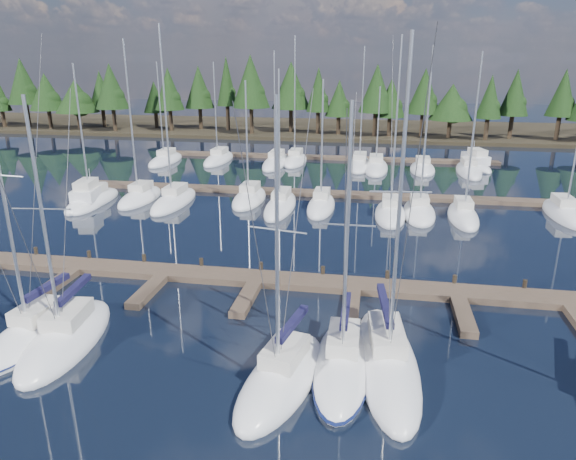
% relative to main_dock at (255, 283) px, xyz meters
% --- Properties ---
extents(ground, '(260.00, 260.00, 0.00)m').
position_rel_main_dock_xyz_m(ground, '(0.00, 12.64, -0.20)').
color(ground, black).
rests_on(ground, ground).
extents(far_shore, '(220.00, 30.00, 0.60)m').
position_rel_main_dock_xyz_m(far_shore, '(0.00, 72.64, 0.10)').
color(far_shore, black).
rests_on(far_shore, ground).
extents(main_dock, '(44.00, 6.13, 0.90)m').
position_rel_main_dock_xyz_m(main_dock, '(0.00, 0.00, 0.00)').
color(main_dock, brown).
rests_on(main_dock, ground).
extents(back_docks, '(50.00, 21.80, 0.40)m').
position_rel_main_dock_xyz_m(back_docks, '(0.00, 32.23, -0.00)').
color(back_docks, brown).
rests_on(back_docks, ground).
extents(front_sailboat_1, '(3.48, 8.05, 15.28)m').
position_rel_main_dock_xyz_m(front_sailboat_1, '(-9.35, -8.01, 0.10)').
color(front_sailboat_1, white).
rests_on(front_sailboat_1, ground).
extents(front_sailboat_2, '(3.89, 8.32, 12.70)m').
position_rel_main_dock_xyz_m(front_sailboat_2, '(-7.59, -8.09, 0.08)').
color(front_sailboat_2, white).
rests_on(front_sailboat_2, ground).
extents(front_sailboat_3, '(4.16, 7.99, 12.92)m').
position_rel_main_dock_xyz_m(front_sailboat_3, '(3.45, -9.55, 0.09)').
color(front_sailboat_3, white).
rests_on(front_sailboat_3, ground).
extents(front_sailboat_4, '(2.70, 8.36, 12.65)m').
position_rel_main_dock_xyz_m(front_sailboat_4, '(5.94, -8.00, 0.08)').
color(front_sailboat_4, white).
rests_on(front_sailboat_4, ground).
extents(front_sailboat_5, '(3.77, 10.25, 15.08)m').
position_rel_main_dock_xyz_m(front_sailboat_5, '(7.90, -7.43, 0.09)').
color(front_sailboat_5, white).
rests_on(front_sailboat_5, ground).
extents(back_sailboat_rows, '(47.42, 32.60, 16.97)m').
position_rel_main_dock_xyz_m(back_sailboat_rows, '(-0.34, 27.49, 0.06)').
color(back_sailboat_rows, white).
rests_on(back_sailboat_rows, ground).
extents(motor_yacht_left, '(4.12, 8.41, 4.01)m').
position_rel_main_dock_xyz_m(motor_yacht_left, '(-19.97, 15.40, 0.25)').
color(motor_yacht_left, white).
rests_on(motor_yacht_left, ground).
extents(motor_yacht_right, '(4.58, 8.54, 4.05)m').
position_rel_main_dock_xyz_m(motor_yacht_right, '(19.37, 39.93, 0.25)').
color(motor_yacht_right, white).
rests_on(motor_yacht_right, ground).
extents(tree_line, '(183.70, 11.41, 13.41)m').
position_rel_main_dock_xyz_m(tree_line, '(-3.30, 62.84, 7.22)').
color(tree_line, black).
rests_on(tree_line, far_shore).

